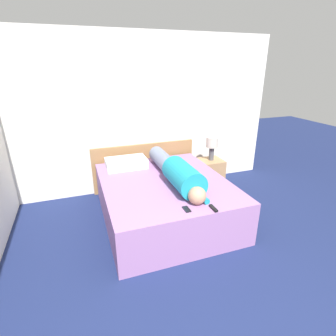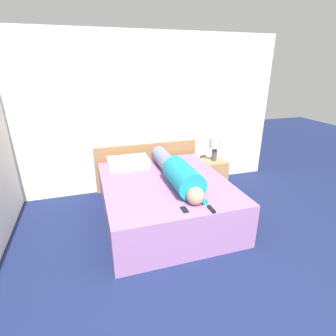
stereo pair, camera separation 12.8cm
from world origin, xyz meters
name	(u,v)px [view 1 (the left image)]	position (x,y,z in m)	size (l,w,h in m)	color
wall_back	(133,116)	(0.00, 3.31, 1.30)	(5.06, 0.06, 2.60)	silver
bed	(164,199)	(0.14, 2.15, 0.29)	(1.70, 1.99, 0.58)	#936699
headboard	(145,166)	(0.14, 3.24, 0.41)	(1.82, 0.04, 0.82)	olive
nightstand	(210,174)	(1.24, 2.82, 0.27)	(0.40, 0.39, 0.54)	#A37A51
table_lamp	(212,144)	(1.24, 2.82, 0.82)	(0.20, 0.20, 0.41)	#4C4C51
person_lying	(177,172)	(0.29, 2.06, 0.74)	(0.35, 1.69, 0.35)	tan
pillow_near_headboard	(126,163)	(-0.25, 2.85, 0.66)	(0.63, 0.38, 0.14)	white
tv_remote	(213,208)	(0.41, 1.24, 0.60)	(0.04, 0.15, 0.02)	black
cell_phone	(187,209)	(0.12, 1.33, 0.59)	(0.06, 0.13, 0.01)	black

